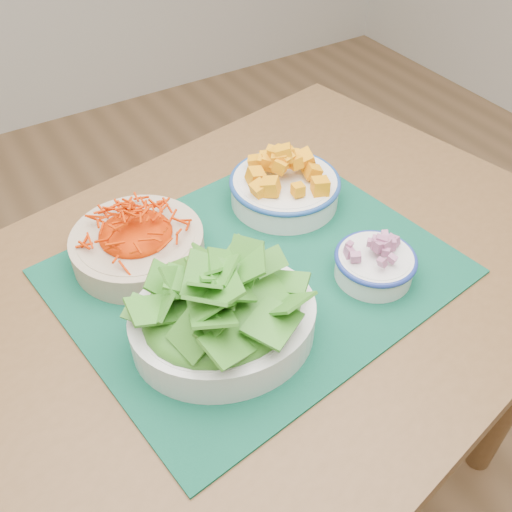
{
  "coord_description": "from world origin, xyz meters",
  "views": [
    {
      "loc": [
        -0.58,
        -0.53,
        1.36
      ],
      "look_at": [
        -0.26,
        -0.01,
        0.78
      ],
      "focal_mm": 40.0,
      "sensor_mm": 36.0,
      "label": 1
    }
  ],
  "objects_px": {
    "squash_bowl": "(285,182)",
    "onion_bowl": "(375,261)",
    "carrot_bowl": "(137,240)",
    "lettuce_bowl": "(223,310)",
    "table": "(247,331)",
    "placemat": "(256,271)"
  },
  "relations": [
    {
      "from": "placemat",
      "to": "squash_bowl",
      "type": "bearing_deg",
      "value": 34.89
    },
    {
      "from": "squash_bowl",
      "to": "placemat",
      "type": "bearing_deg",
      "value": -137.74
    },
    {
      "from": "table",
      "to": "lettuce_bowl",
      "type": "distance_m",
      "value": 0.2
    },
    {
      "from": "carrot_bowl",
      "to": "squash_bowl",
      "type": "relative_size",
      "value": 1.23
    },
    {
      "from": "table",
      "to": "carrot_bowl",
      "type": "distance_m",
      "value": 0.23
    },
    {
      "from": "squash_bowl",
      "to": "lettuce_bowl",
      "type": "height_order",
      "value": "lettuce_bowl"
    },
    {
      "from": "placemat",
      "to": "onion_bowl",
      "type": "xyz_separation_m",
      "value": [
        0.14,
        -0.1,
        0.03
      ]
    },
    {
      "from": "placemat",
      "to": "onion_bowl",
      "type": "relative_size",
      "value": 3.73
    },
    {
      "from": "lettuce_bowl",
      "to": "placemat",
      "type": "bearing_deg",
      "value": 53.34
    },
    {
      "from": "carrot_bowl",
      "to": "table",
      "type": "bearing_deg",
      "value": -49.91
    },
    {
      "from": "lettuce_bowl",
      "to": "onion_bowl",
      "type": "height_order",
      "value": "lettuce_bowl"
    },
    {
      "from": "carrot_bowl",
      "to": "onion_bowl",
      "type": "distance_m",
      "value": 0.36
    },
    {
      "from": "carrot_bowl",
      "to": "lettuce_bowl",
      "type": "bearing_deg",
      "value": -80.58
    },
    {
      "from": "carrot_bowl",
      "to": "lettuce_bowl",
      "type": "relative_size",
      "value": 0.82
    },
    {
      "from": "onion_bowl",
      "to": "carrot_bowl",
      "type": "bearing_deg",
      "value": 141.76
    },
    {
      "from": "squash_bowl",
      "to": "lettuce_bowl",
      "type": "distance_m",
      "value": 0.31
    },
    {
      "from": "table",
      "to": "lettuce_bowl",
      "type": "xyz_separation_m",
      "value": [
        -0.08,
        -0.07,
        0.17
      ]
    },
    {
      "from": "placemat",
      "to": "onion_bowl",
      "type": "height_order",
      "value": "onion_bowl"
    },
    {
      "from": "carrot_bowl",
      "to": "lettuce_bowl",
      "type": "height_order",
      "value": "lettuce_bowl"
    },
    {
      "from": "table",
      "to": "placemat",
      "type": "relative_size",
      "value": 2.24
    },
    {
      "from": "squash_bowl",
      "to": "onion_bowl",
      "type": "height_order",
      "value": "squash_bowl"
    },
    {
      "from": "placemat",
      "to": "carrot_bowl",
      "type": "distance_m",
      "value": 0.19
    }
  ]
}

